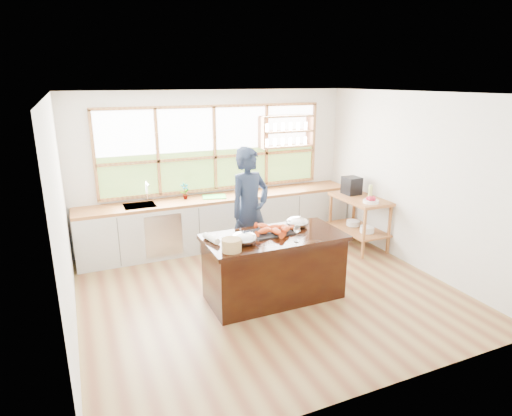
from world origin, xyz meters
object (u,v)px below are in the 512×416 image
cook (250,211)px  espresso_machine (352,186)px  island (274,267)px  wicker_basket (232,245)px

cook → espresso_machine: (2.16, 0.46, 0.09)m
island → cook: cook is taller
espresso_machine → wicker_basket: (-2.89, -1.64, -0.08)m
island → wicker_basket: 0.92m
cook → espresso_machine: size_ratio=6.28×
island → espresso_machine: (2.19, 1.37, 0.60)m
island → cook: 1.05m
island → espresso_machine: size_ratio=6.00×
island → wicker_basket: size_ratio=7.72×
island → espresso_machine: bearing=32.0°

